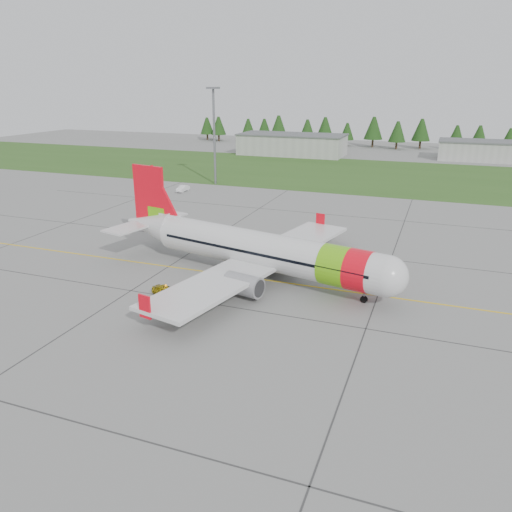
% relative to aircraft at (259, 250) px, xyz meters
% --- Properties ---
extents(ground, '(320.00, 320.00, 0.00)m').
position_rel_aircraft_xyz_m(ground, '(3.55, -8.52, -3.28)').
color(ground, gray).
rests_on(ground, ground).
extents(aircraft, '(37.13, 34.82, 11.38)m').
position_rel_aircraft_xyz_m(aircraft, '(0.00, 0.00, 0.00)').
color(aircraft, silver).
rests_on(aircraft, ground).
extents(follow_me_car, '(1.61, 1.73, 3.49)m').
position_rel_aircraft_xyz_m(follow_me_car, '(-7.07, -8.58, -1.54)').
color(follow_me_car, yellow).
rests_on(follow_me_car, ground).
extents(service_van, '(1.36, 1.28, 3.88)m').
position_rel_aircraft_xyz_m(service_van, '(-31.34, 39.67, -1.34)').
color(service_van, white).
rests_on(service_van, ground).
extents(grass_strip, '(320.00, 50.00, 0.03)m').
position_rel_aircraft_xyz_m(grass_strip, '(3.55, 73.48, -3.27)').
color(grass_strip, '#30561E').
rests_on(grass_strip, ground).
extents(taxi_guideline, '(120.00, 0.25, 0.02)m').
position_rel_aircraft_xyz_m(taxi_guideline, '(3.55, -0.52, -3.27)').
color(taxi_guideline, gold).
rests_on(taxi_guideline, ground).
extents(hangar_west, '(32.00, 14.00, 6.00)m').
position_rel_aircraft_xyz_m(hangar_west, '(-26.45, 101.48, -0.28)').
color(hangar_west, '#A8A8A3').
rests_on(hangar_west, ground).
extents(hangar_east, '(24.00, 12.00, 5.20)m').
position_rel_aircraft_xyz_m(hangar_east, '(28.55, 109.48, -0.68)').
color(hangar_east, '#A8A8A3').
rests_on(hangar_east, ground).
extents(floodlight_mast, '(0.50, 0.50, 20.00)m').
position_rel_aircraft_xyz_m(floodlight_mast, '(-28.45, 49.48, 6.72)').
color(floodlight_mast, slate).
rests_on(floodlight_mast, ground).
extents(treeline, '(160.00, 8.00, 10.00)m').
position_rel_aircraft_xyz_m(treeline, '(3.55, 129.48, 1.72)').
color(treeline, '#1C3F14').
rests_on(treeline, ground).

